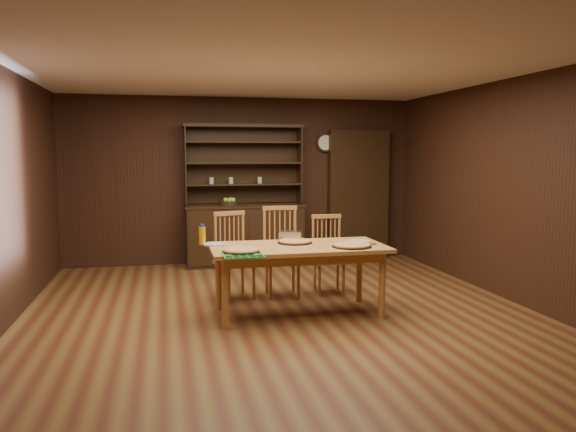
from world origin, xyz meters
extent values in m
plane|color=brown|center=(0.00, 0.00, 0.00)|extent=(6.00, 6.00, 0.00)
plane|color=white|center=(0.00, 0.00, 2.60)|extent=(6.00, 6.00, 0.00)
plane|color=#321A10|center=(0.00, 3.00, 1.30)|extent=(5.50, 0.00, 5.50)
plane|color=#321A10|center=(0.00, -3.00, 1.30)|extent=(5.50, 0.00, 5.50)
plane|color=#321A10|center=(-2.75, 0.00, 1.30)|extent=(0.00, 6.00, 6.00)
plane|color=#321A10|center=(2.75, 0.00, 1.30)|extent=(0.00, 6.00, 6.00)
cube|color=black|center=(0.00, 2.74, 0.45)|extent=(1.80, 0.50, 0.90)
cube|color=black|center=(0.00, 2.74, 0.92)|extent=(1.84, 0.52, 0.04)
cube|color=black|center=(0.00, 2.97, 1.55)|extent=(1.80, 0.02, 1.20)
cube|color=black|center=(-0.89, 2.82, 1.55)|extent=(0.02, 0.32, 1.20)
cube|color=black|center=(0.89, 2.82, 1.55)|extent=(0.02, 0.32, 1.20)
cube|color=black|center=(0.00, 2.82, 2.15)|extent=(1.84, 0.34, 0.05)
cylinder|color=#B4AC98|center=(-0.50, 2.82, 1.31)|extent=(0.07, 0.07, 0.10)
cylinder|color=#B4AC98|center=(-0.20, 2.82, 1.31)|extent=(0.07, 0.07, 0.10)
cube|color=black|center=(1.90, 2.90, 1.05)|extent=(1.00, 0.18, 2.10)
cylinder|color=black|center=(1.35, 2.96, 1.90)|extent=(0.30, 0.04, 0.30)
cylinder|color=#F2EDCE|center=(1.35, 2.94, 1.90)|extent=(0.24, 0.01, 0.24)
cube|color=#B2783D|center=(0.17, -0.09, 0.73)|extent=(1.86, 0.93, 0.04)
cylinder|color=#B2783D|center=(-0.65, -0.44, 0.35)|extent=(0.07, 0.07, 0.71)
cylinder|color=#B2783D|center=(-0.65, 0.26, 0.35)|extent=(0.07, 0.07, 0.71)
cylinder|color=#B2783D|center=(0.99, -0.44, 0.35)|extent=(0.07, 0.07, 0.71)
cylinder|color=#B2783D|center=(0.99, 0.26, 0.35)|extent=(0.07, 0.07, 0.71)
cube|color=#B1733C|center=(-0.40, 0.71, 0.43)|extent=(0.53, 0.52, 0.04)
cylinder|color=#B1733C|center=(-0.51, 0.51, 0.21)|extent=(0.04, 0.04, 0.41)
cylinder|color=#B1733C|center=(-0.60, 0.80, 0.21)|extent=(0.04, 0.04, 0.41)
cylinder|color=#B1733C|center=(-0.20, 0.61, 0.21)|extent=(0.04, 0.04, 0.41)
cylinder|color=#B1733C|center=(-0.29, 0.90, 0.21)|extent=(0.04, 0.04, 0.41)
cube|color=#B1733C|center=(-0.45, 0.87, 1.01)|extent=(0.39, 0.16, 0.05)
cube|color=#B1733C|center=(0.17, 0.71, 0.46)|extent=(0.46, 0.44, 0.04)
cylinder|color=#B1733C|center=(-0.01, 0.56, 0.22)|extent=(0.04, 0.04, 0.44)
cylinder|color=#B1733C|center=(0.00, 0.87, 0.22)|extent=(0.04, 0.04, 0.44)
cylinder|color=#B1733C|center=(0.33, 0.54, 0.22)|extent=(0.04, 0.04, 0.44)
cylinder|color=#B1733C|center=(0.34, 0.86, 0.22)|extent=(0.04, 0.04, 0.44)
cube|color=#B1733C|center=(0.17, 0.89, 1.06)|extent=(0.43, 0.05, 0.05)
cube|color=#B1733C|center=(0.76, 0.74, 0.40)|extent=(0.42, 0.40, 0.04)
cylinder|color=#B1733C|center=(0.61, 0.60, 0.19)|extent=(0.03, 0.03, 0.38)
cylinder|color=#B1733C|center=(0.62, 0.88, 0.19)|extent=(0.03, 0.03, 0.38)
cylinder|color=#B1733C|center=(0.91, 0.59, 0.19)|extent=(0.03, 0.03, 0.38)
cylinder|color=#B1733C|center=(0.92, 0.87, 0.19)|extent=(0.03, 0.03, 0.38)
cube|color=#B1733C|center=(0.77, 0.90, 0.94)|extent=(0.38, 0.06, 0.05)
cylinder|color=black|center=(-0.48, -0.35, 0.76)|extent=(0.38, 0.38, 0.01)
cylinder|color=tan|center=(-0.48, -0.35, 0.77)|extent=(0.35, 0.35, 0.02)
torus|color=#D5934C|center=(-0.48, -0.35, 0.77)|extent=(0.36, 0.36, 0.03)
cylinder|color=black|center=(0.70, -0.30, 0.76)|extent=(0.42, 0.42, 0.01)
cylinder|color=tan|center=(0.70, -0.30, 0.77)|extent=(0.38, 0.38, 0.02)
torus|color=#D5934C|center=(0.70, -0.30, 0.77)|extent=(0.39, 0.39, 0.03)
cylinder|color=black|center=(0.18, 0.08, 0.76)|extent=(0.38, 0.38, 0.01)
cylinder|color=tan|center=(0.18, 0.08, 0.77)|extent=(0.35, 0.35, 0.02)
torus|color=#D5934C|center=(0.18, 0.08, 0.77)|extent=(0.35, 0.35, 0.03)
cylinder|color=silver|center=(-0.70, 0.15, 0.76)|extent=(0.25, 0.25, 0.01)
torus|color=#344E9C|center=(-0.70, 0.15, 0.76)|extent=(0.25, 0.25, 0.01)
cylinder|color=silver|center=(0.90, 0.01, 0.76)|extent=(0.25, 0.25, 0.01)
torus|color=#344E9C|center=(0.90, 0.01, 0.76)|extent=(0.25, 0.25, 0.01)
cube|color=silver|center=(0.18, 0.32, 0.80)|extent=(0.30, 0.25, 0.10)
cylinder|color=orange|center=(-0.82, 0.19, 0.85)|extent=(0.07, 0.07, 0.19)
cylinder|color=#1329A2|center=(-0.82, 0.19, 0.96)|extent=(0.04, 0.04, 0.03)
cube|color=#A8131A|center=(0.90, -0.13, 0.76)|extent=(0.23, 0.23, 0.01)
cube|color=#A8131A|center=(0.88, -0.07, 0.76)|extent=(0.21, 0.21, 0.01)
cylinder|color=black|center=(-0.25, 2.69, 0.97)|extent=(0.30, 0.30, 0.06)
sphere|color=#99C334|center=(-0.30, 2.69, 1.02)|extent=(0.08, 0.08, 0.08)
sphere|color=#99C334|center=(-0.22, 2.72, 1.02)|extent=(0.08, 0.08, 0.08)
sphere|color=#99C334|center=(-0.25, 2.64, 1.02)|extent=(0.08, 0.08, 0.08)
sphere|color=#99C334|center=(-0.19, 2.67, 1.02)|extent=(0.08, 0.08, 0.08)
camera|label=1|loc=(-1.20, -5.83, 1.73)|focal=35.00mm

